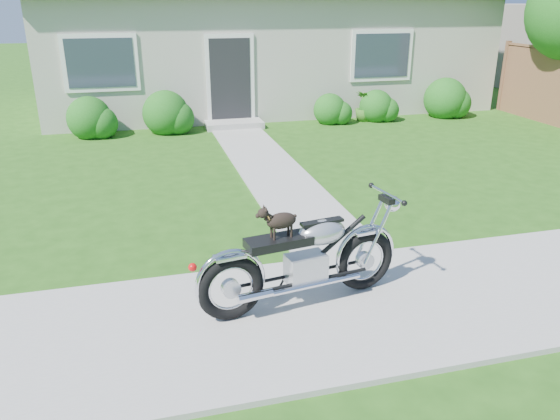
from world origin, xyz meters
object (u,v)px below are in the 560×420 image
object	(u,v)px
house	(262,29)
potted_plant_left	(157,117)
potted_plant_right	(364,106)
motorcycle_with_dog	(306,259)

from	to	relation	value
house	potted_plant_left	world-z (taller)	house
potted_plant_left	potted_plant_right	size ratio (longest dim) A/B	0.98
house	potted_plant_right	xyz separation A→B (m)	(1.90, -3.44, -1.77)
house	potted_plant_left	xyz separation A→B (m)	(-3.34, -3.44, -1.78)
potted_plant_right	house	bearing A→B (deg)	118.83
potted_plant_left	potted_plant_right	world-z (taller)	potted_plant_right
potted_plant_left	potted_plant_right	distance (m)	5.24
house	potted_plant_right	size ratio (longest dim) A/B	16.19
house	motorcycle_with_dog	xyz separation A→B (m)	(-2.29, -11.83, -1.62)
motorcycle_with_dog	potted_plant_left	bearing A→B (deg)	88.35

